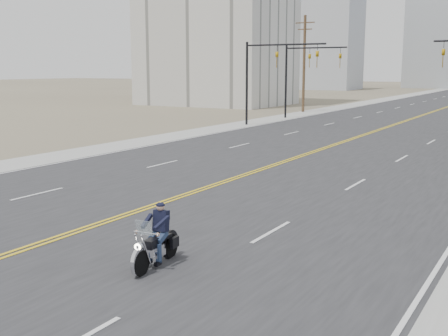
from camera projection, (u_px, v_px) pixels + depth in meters
ground_plane at (48, 242)px, 15.72m from camera, size 400.00×400.00×0.00m
sidewalk_left at (369, 102)px, 80.76m from camera, size 3.00×200.00×0.01m
traffic_mast_left at (268, 67)px, 46.46m from camera, size 7.10×0.26×7.00m
traffic_mast_far at (302, 68)px, 53.41m from camera, size 6.10×0.26×7.00m
utility_pole_left at (304, 62)px, 61.68m from camera, size 2.20×0.30×10.50m
haze_bldg_a at (327, 41)px, 128.74m from camera, size 14.00×12.00×22.00m
haze_bldg_f at (293, 56)px, 149.51m from camera, size 12.00×12.00×16.00m
motorcyclist at (156, 236)px, 13.63m from camera, size 1.10×2.09×1.56m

